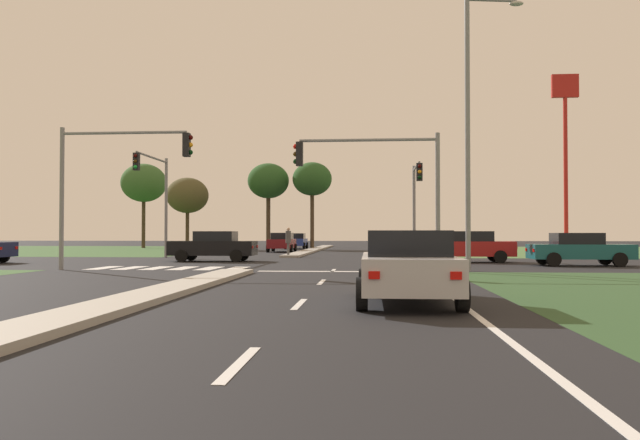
# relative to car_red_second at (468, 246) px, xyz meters

# --- Properties ---
(ground_plane) EXTENTS (200.00, 200.00, 0.00)m
(ground_plane) POSITION_rel_car_red_second_xyz_m (-10.03, -1.64, -0.82)
(ground_plane) COLOR black
(grass_verge_far_left) EXTENTS (35.00, 35.00, 0.01)m
(grass_verge_far_left) POSITION_rel_car_red_second_xyz_m (-35.53, 22.86, -0.81)
(grass_verge_far_left) COLOR #385B2D
(grass_verge_far_left) RESTS_ON ground
(grass_verge_far_right) EXTENTS (35.00, 35.00, 0.01)m
(grass_verge_far_right) POSITION_rel_car_red_second_xyz_m (15.47, 22.86, -0.81)
(grass_verge_far_right) COLOR #476B38
(grass_verge_far_right) RESTS_ON ground
(median_island_near) EXTENTS (1.20, 22.00, 0.14)m
(median_island_near) POSITION_rel_car_red_second_xyz_m (-10.03, -20.64, -0.75)
(median_island_near) COLOR #ADA89E
(median_island_near) RESTS_ON ground
(median_island_far) EXTENTS (1.20, 36.00, 0.14)m
(median_island_far) POSITION_rel_car_red_second_xyz_m (-10.03, 23.36, -0.75)
(median_island_far) COLOR gray
(median_island_far) RESTS_ON ground
(lane_dash_near) EXTENTS (0.14, 2.00, 0.01)m
(lane_dash_near) POSITION_rel_car_red_second_xyz_m (-6.53, -26.02, -0.81)
(lane_dash_near) COLOR silver
(lane_dash_near) RESTS_ON ground
(lane_dash_second) EXTENTS (0.14, 2.00, 0.01)m
(lane_dash_second) POSITION_rel_car_red_second_xyz_m (-6.53, -20.02, -0.81)
(lane_dash_second) COLOR silver
(lane_dash_second) RESTS_ON ground
(lane_dash_third) EXTENTS (0.14, 2.00, 0.01)m
(lane_dash_third) POSITION_rel_car_red_second_xyz_m (-6.53, -14.02, -0.81)
(lane_dash_third) COLOR silver
(lane_dash_third) RESTS_ON ground
(lane_dash_fourth) EXTENTS (0.14, 2.00, 0.01)m
(lane_dash_fourth) POSITION_rel_car_red_second_xyz_m (-6.53, -8.02, -0.81)
(lane_dash_fourth) COLOR silver
(lane_dash_fourth) RESTS_ON ground
(edge_line_right) EXTENTS (0.14, 24.00, 0.01)m
(edge_line_right) POSITION_rel_car_red_second_xyz_m (-3.18, -19.64, -0.81)
(edge_line_right) COLOR silver
(edge_line_right) RESTS_ON ground
(stop_bar_near) EXTENTS (6.40, 0.50, 0.01)m
(stop_bar_near) POSITION_rel_car_red_second_xyz_m (-6.23, -8.64, -0.81)
(stop_bar_near) COLOR silver
(stop_bar_near) RESTS_ON ground
(crosswalk_bar_near) EXTENTS (0.70, 2.80, 0.01)m
(crosswalk_bar_near) POSITION_rel_car_red_second_xyz_m (-16.43, -6.84, -0.81)
(crosswalk_bar_near) COLOR silver
(crosswalk_bar_near) RESTS_ON ground
(crosswalk_bar_second) EXTENTS (0.70, 2.80, 0.01)m
(crosswalk_bar_second) POSITION_rel_car_red_second_xyz_m (-15.28, -6.84, -0.81)
(crosswalk_bar_second) COLOR silver
(crosswalk_bar_second) RESTS_ON ground
(crosswalk_bar_third) EXTENTS (0.70, 2.80, 0.01)m
(crosswalk_bar_third) POSITION_rel_car_red_second_xyz_m (-14.13, -6.84, -0.81)
(crosswalk_bar_third) COLOR silver
(crosswalk_bar_third) RESTS_ON ground
(crosswalk_bar_fourth) EXTENTS (0.70, 2.80, 0.01)m
(crosswalk_bar_fourth) POSITION_rel_car_red_second_xyz_m (-12.98, -6.84, -0.81)
(crosswalk_bar_fourth) COLOR silver
(crosswalk_bar_fourth) RESTS_ON ground
(crosswalk_bar_fifth) EXTENTS (0.70, 2.80, 0.01)m
(crosswalk_bar_fifth) POSITION_rel_car_red_second_xyz_m (-11.83, -6.84, -0.81)
(crosswalk_bar_fifth) COLOR silver
(crosswalk_bar_fifth) RESTS_ON ground
(crosswalk_bar_sixth) EXTENTS (0.70, 2.80, 0.01)m
(crosswalk_bar_sixth) POSITION_rel_car_red_second_xyz_m (-10.68, -6.84, -0.81)
(crosswalk_bar_sixth) COLOR silver
(crosswalk_bar_sixth) RESTS_ON ground
(car_red_second) EXTENTS (4.64, 2.05, 1.60)m
(car_red_second) POSITION_rel_car_red_second_xyz_m (0.00, 0.00, 0.00)
(car_red_second) COLOR #A31919
(car_red_second) RESTS_ON ground
(car_maroon_third) EXTENTS (2.06, 4.33, 1.55)m
(car_maroon_third) POSITION_rel_car_red_second_xyz_m (-12.19, 17.66, -0.02)
(car_maroon_third) COLOR maroon
(car_maroon_third) RESTS_ON ground
(car_blue_fourth) EXTENTS (2.02, 4.39, 1.52)m
(car_blue_fourth) POSITION_rel_car_red_second_xyz_m (-12.27, 28.42, -0.04)
(car_blue_fourth) COLOR navy
(car_blue_fourth) RESTS_ON ground
(car_teal_fifth) EXTENTS (4.50, 2.00, 1.51)m
(car_teal_fifth) POSITION_rel_car_red_second_xyz_m (4.50, -3.30, -0.04)
(car_teal_fifth) COLOR #19565B
(car_teal_fifth) RESTS_ON ground
(car_silver_sixth) EXTENTS (2.09, 4.63, 1.53)m
(car_silver_sixth) POSITION_rel_car_red_second_xyz_m (-4.28, -19.61, -0.03)
(car_silver_sixth) COLOR #B7B7BC
(car_silver_sixth) RESTS_ON ground
(car_black_eighth) EXTENTS (4.55, 2.02, 1.60)m
(car_black_eighth) POSITION_rel_car_red_second_xyz_m (-13.39, 0.04, 0.00)
(car_black_eighth) COLOR black
(car_black_eighth) RESTS_ON ground
(traffic_signal_near_left) EXTENTS (5.55, 0.32, 5.82)m
(traffic_signal_near_left) POSITION_rel_car_red_second_xyz_m (-15.62, -8.24, 3.24)
(traffic_signal_near_left) COLOR gray
(traffic_signal_near_left) RESTS_ON ground
(traffic_signal_near_right) EXTENTS (5.77, 0.32, 5.41)m
(traffic_signal_near_right) POSITION_rel_car_red_second_xyz_m (-4.60, -8.24, 2.98)
(traffic_signal_near_right) COLOR gray
(traffic_signal_near_right) RESTS_ON ground
(traffic_signal_far_right) EXTENTS (0.32, 4.50, 5.54)m
(traffic_signal_far_right) POSITION_rel_car_red_second_xyz_m (-2.43, 3.33, 2.99)
(traffic_signal_far_right) COLOR gray
(traffic_signal_far_right) RESTS_ON ground
(traffic_signal_far_left) EXTENTS (0.32, 5.35, 6.14)m
(traffic_signal_far_left) POSITION_rel_car_red_second_xyz_m (-17.63, 3.09, 3.43)
(traffic_signal_far_left) COLOR gray
(traffic_signal_far_left) RESTS_ON ground
(street_lamp_second) EXTENTS (2.37, 0.55, 10.84)m
(street_lamp_second) POSITION_rel_car_red_second_xyz_m (-1.05, -7.89, 5.16)
(street_lamp_second) COLOR gray
(street_lamp_second) RESTS_ON ground
(pedestrian_at_median) EXTENTS (0.34, 0.34, 1.73)m
(pedestrian_at_median) POSITION_rel_car_red_second_xyz_m (-10.22, 6.55, 0.37)
(pedestrian_at_median) COLOR #4C4C4C
(pedestrian_at_median) RESTS_ON median_island_far
(fastfood_pole_sign) EXTENTS (1.80, 0.40, 12.47)m
(fastfood_pole_sign) POSITION_rel_car_red_second_xyz_m (8.38, 11.41, 8.21)
(fastfood_pole_sign) COLOR red
(fastfood_pole_sign) RESTS_ON ground
(treeline_near) EXTENTS (4.74, 4.74, 8.85)m
(treeline_near) POSITION_rel_car_red_second_xyz_m (-28.78, 31.36, 5.98)
(treeline_near) COLOR #423323
(treeline_near) RESTS_ON ground
(treeline_second) EXTENTS (4.06, 4.06, 6.94)m
(treeline_second) POSITION_rel_car_red_second_xyz_m (-22.75, 26.85, 4.37)
(treeline_second) COLOR #423323
(treeline_second) RESTS_ON ground
(treeline_third) EXTENTS (4.05, 4.05, 8.39)m
(treeline_third) POSITION_rel_car_red_second_xyz_m (-15.00, 28.00, 5.79)
(treeline_third) COLOR #423323
(treeline_third) RESTS_ON ground
(treeline_fourth) EXTENTS (3.80, 3.80, 8.38)m
(treeline_fourth) POSITION_rel_car_red_second_xyz_m (-10.62, 27.33, 5.89)
(treeline_fourth) COLOR #423323
(treeline_fourth) RESTS_ON ground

